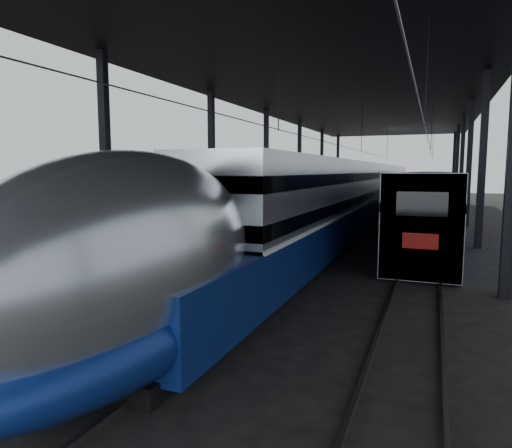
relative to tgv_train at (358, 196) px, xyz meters
The scene contains 7 objects.
ground 23.97m from the tgv_train, 94.81° to the right, with size 160.00×160.00×0.00m, color black.
platform 6.88m from the tgv_train, 145.43° to the right, with size 6.00×80.00×1.00m, color #4C4C4F.
yellow_strip 4.79m from the tgv_train, 125.47° to the right, with size 0.30×80.00×0.01m, color gold.
rails 4.98m from the tgv_train, 56.59° to the right, with size 6.52×80.00×0.16m.
canopy 7.95m from the tgv_train, 91.50° to the right, with size 18.00×75.00×9.47m.
tgv_train is the anchor object (origin of this frame).
second_train 10.59m from the tgv_train, 61.83° to the left, with size 2.85×56.05×3.93m.
Camera 1 is at (7.40, -11.00, 4.01)m, focal length 32.00 mm.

